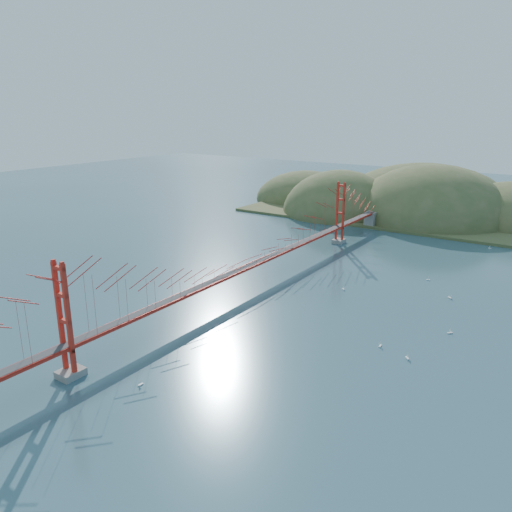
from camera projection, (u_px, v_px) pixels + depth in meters
The scene contains 11 objects.
ground at pixel (249, 287), 71.92m from camera, with size 320.00×320.00×0.00m, color #2E4E5C.
bridge at pixel (250, 240), 70.06m from camera, with size 2.20×94.40×12.00m.
far_headlands at pixel (413, 211), 125.00m from camera, with size 84.00×58.00×25.00m.
sailboat_0 at pixel (380, 345), 54.11m from camera, with size 0.50×0.59×0.67m.
sailboat_10 at pixel (141, 384), 46.56m from camera, with size 0.45×0.56×0.65m.
sailboat_14 at pixel (450, 332), 57.24m from camera, with size 0.67×0.67×0.70m.
sailboat_16 at pixel (343, 289), 71.07m from camera, with size 0.60×0.60×0.63m.
sailboat_12 at pixel (490, 248), 91.79m from camera, with size 0.50×0.44×0.58m.
sailboat_6 at pixel (407, 357), 51.48m from camera, with size 0.68×0.68×0.71m.
sailboat_3 at pixel (428, 279), 74.91m from camera, with size 0.53×0.50×0.60m.
sailboat_1 at pixel (450, 297), 67.81m from camera, with size 0.71×0.71×0.74m.
Camera 1 is at (38.88, -55.33, 24.90)m, focal length 35.00 mm.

